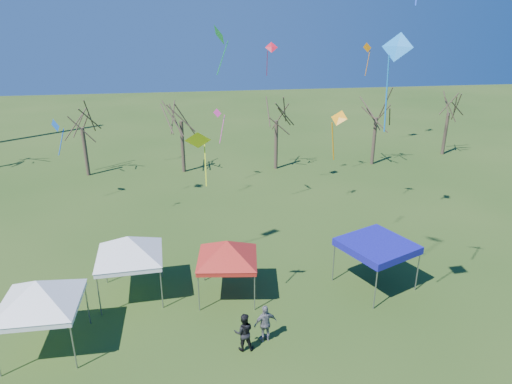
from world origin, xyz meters
TOP-DOWN VIEW (x-y plane):
  - ground at (0.00, 0.00)m, footprint 140.00×140.00m
  - tree_1 at (-10.77, 24.65)m, footprint 3.42×3.42m
  - tree_2 at (-2.37, 24.38)m, footprint 3.71×3.71m
  - tree_3 at (6.03, 24.04)m, footprint 3.59×3.59m
  - tree_4 at (15.36, 24.00)m, footprint 3.58×3.58m
  - tree_5 at (23.72, 26.07)m, footprint 3.39×3.39m
  - tent_white_west at (-8.16, 1.55)m, footprint 4.39×4.39m
  - tent_white_mid at (-4.95, 5.09)m, footprint 4.35×4.35m
  - tent_red at (-0.18, 4.40)m, footprint 3.99×3.99m
  - tent_blue at (7.46, 4.12)m, footprint 4.23×4.23m
  - person_grey at (1.11, 0.67)m, footprint 1.11×0.65m
  - person_dark at (0.11, 0.25)m, footprint 0.89×0.71m
  - kite_19 at (4.28, 17.48)m, footprint 0.96×0.72m
  - kite_17 at (5.20, 4.80)m, footprint 1.00×0.98m
  - kite_13 at (-11.03, 18.14)m, footprint 0.97×0.96m
  - kite_1 at (-1.38, 2.43)m, footprint 1.08×0.76m
  - kite_11 at (0.45, 13.84)m, footprint 1.03×1.49m
  - kite_5 at (5.32, -0.29)m, footprint 1.20×1.14m
  - kite_22 at (0.62, 20.78)m, footprint 0.97×0.92m
  - kite_12 at (13.22, 22.21)m, footprint 0.67×0.89m

SIDE VIEW (x-z plane):
  - ground at x=0.00m, z-range 0.00..0.00m
  - person_dark at x=0.11m, z-range 0.00..1.75m
  - person_grey at x=1.11m, z-range 0.00..1.77m
  - tent_blue at x=7.46m, z-range 1.06..3.59m
  - tent_red at x=-0.18m, z-range 1.09..4.64m
  - tent_white_mid at x=-4.95m, z-range 1.18..5.02m
  - tent_white_west at x=-8.16m, z-range 1.19..5.06m
  - tree_5 at x=23.72m, z-range 2.00..9.46m
  - tree_1 at x=-10.77m, z-range 2.02..9.56m
  - kite_22 at x=0.62m, z-range 4.51..7.26m
  - kite_13 at x=-11.03m, z-range 4.67..7.24m
  - tree_4 at x=15.36m, z-range 2.12..10.00m
  - tree_3 at x=6.03m, z-range 2.12..10.03m
  - tree_2 at x=-2.37m, z-range 2.20..10.38m
  - kite_1 at x=-1.38m, z-range 7.50..9.86m
  - kite_17 at x=5.20m, z-range 7.55..10.05m
  - kite_12 at x=13.22m, z-range 9.35..12.03m
  - kite_19 at x=4.28m, z-range 9.96..12.32m
  - kite_11 at x=0.45m, z-range 10.69..13.66m
  - kite_5 at x=5.32m, z-range 10.56..14.03m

